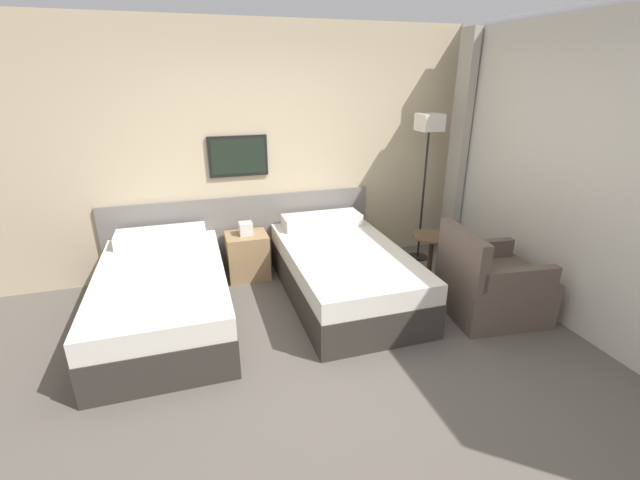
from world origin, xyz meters
TOP-DOWN VIEW (x-y plane):
  - ground_plane at (0.00, 0.00)m, footprint 16.00×16.00m
  - wall_headboard at (-0.02, 2.09)m, footprint 10.00×0.10m
  - wall_window at (2.31, -0.11)m, footprint 0.21×4.56m
  - bed_near_door at (-1.22, 1.04)m, footprint 1.11×1.98m
  - bed_near_window at (0.53, 1.04)m, footprint 1.11×1.98m
  - nightstand at (-0.35, 1.79)m, footprint 0.45×0.39m
  - floor_lamp at (1.77, 1.69)m, footprint 0.26×0.26m
  - side_table at (1.45, 0.92)m, footprint 0.41×0.41m
  - armchair at (1.73, 0.29)m, footprint 0.92×0.85m

SIDE VIEW (x-z plane):
  - ground_plane at x=0.00m, z-range 0.00..0.00m
  - nightstand at x=-0.35m, z-range -0.06..0.59m
  - bed_near_door at x=-1.22m, z-range -0.06..0.60m
  - bed_near_window at x=0.53m, z-range -0.06..0.60m
  - armchair at x=1.73m, z-range -0.15..0.72m
  - side_table at x=1.45m, z-range 0.11..0.73m
  - wall_headboard at x=-0.02m, z-range -0.06..2.64m
  - wall_window at x=2.31m, z-range -0.01..2.69m
  - floor_lamp at x=1.77m, z-range 0.61..2.36m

